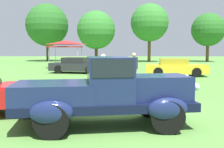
# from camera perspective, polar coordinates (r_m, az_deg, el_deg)

# --- Properties ---
(ground_plane) EXTENTS (120.00, 120.00, 0.00)m
(ground_plane) POSITION_cam_1_polar(r_m,az_deg,el_deg) (7.01, 4.75, -10.15)
(ground_plane) COLOR #568C3D
(feature_pickup_truck) EXTENTS (4.46, 2.31, 1.70)m
(feature_pickup_truck) POSITION_cam_1_polar(r_m,az_deg,el_deg) (6.31, -1.29, -3.85)
(feature_pickup_truck) COLOR black
(feature_pickup_truck) RESTS_ON ground_plane
(show_car_charcoal) EXTENTS (4.38, 2.43, 1.22)m
(show_car_charcoal) POSITION_cam_1_polar(r_m,az_deg,el_deg) (20.56, -7.71, 1.87)
(show_car_charcoal) COLOR #28282D
(show_car_charcoal) RESTS_ON ground_plane
(show_car_yellow) EXTENTS (4.37, 2.08, 1.22)m
(show_car_yellow) POSITION_cam_1_polar(r_m,az_deg,el_deg) (18.80, 13.69, 1.42)
(show_car_yellow) COLOR yellow
(show_car_yellow) RESTS_ON ground_plane
(spectator_between_cars) EXTENTS (0.26, 0.41, 1.69)m
(spectator_between_cars) POSITION_cam_1_polar(r_m,az_deg,el_deg) (10.58, -1.95, 0.21)
(spectator_between_cars) COLOR #383838
(spectator_between_cars) RESTS_ON ground_plane
(spectator_by_row) EXTENTS (0.40, 0.24, 1.69)m
(spectator_by_row) POSITION_cam_1_polar(r_m,az_deg,el_deg) (13.80, 4.80, 1.44)
(spectator_by_row) COLOR #9E998E
(spectator_by_row) RESTS_ON ground_plane
(canopy_tent_left_field) EXTENTS (2.99, 2.99, 2.71)m
(canopy_tent_left_field) POSITION_cam_1_polar(r_m,az_deg,el_deg) (25.97, -10.08, 6.61)
(canopy_tent_left_field) COLOR #B7B7BC
(canopy_tent_left_field) RESTS_ON ground_plane
(treeline_far_left) EXTENTS (6.39, 6.39, 8.68)m
(treeline_far_left) POSITION_cam_1_polar(r_m,az_deg,el_deg) (41.33, -14.01, 10.34)
(treeline_far_left) COLOR #47331E
(treeline_far_left) RESTS_ON ground_plane
(treeline_mid_left) EXTENTS (5.50, 5.50, 7.35)m
(treeline_mid_left) POSITION_cam_1_polar(r_m,az_deg,el_deg) (38.05, -3.50, 9.58)
(treeline_mid_left) COLOR #47331E
(treeline_mid_left) RESTS_ON ground_plane
(treeline_center) EXTENTS (5.44, 5.44, 8.37)m
(treeline_center) POSITION_cam_1_polar(r_m,az_deg,el_deg) (38.53, 8.22, 11.04)
(treeline_center) COLOR brown
(treeline_center) RESTS_ON ground_plane
(treeline_mid_right) EXTENTS (4.82, 4.82, 7.09)m
(treeline_mid_right) POSITION_cam_1_polar(r_m,az_deg,el_deg) (40.87, 20.30, 9.07)
(treeline_mid_right) COLOR brown
(treeline_mid_right) RESTS_ON ground_plane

